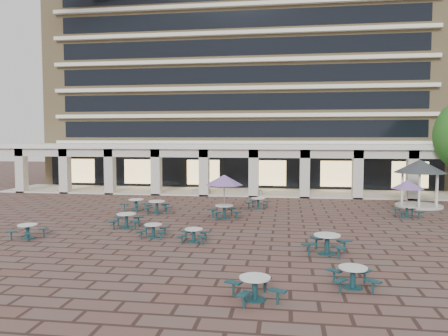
{
  "coord_description": "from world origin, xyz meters",
  "views": [
    {
      "loc": [
        4.84,
        -24.06,
        4.97
      ],
      "look_at": [
        0.95,
        3.0,
        3.06
      ],
      "focal_mm": 35.0,
      "sensor_mm": 36.0,
      "label": 1
    }
  ],
  "objects_px": {
    "picnic_table_0": "(28,230)",
    "planter_right": "(253,190)",
    "picnic_table_2": "(255,286)",
    "gazebo": "(420,172)",
    "planter_left": "(202,189)",
    "picnic_table_1": "(153,229)"
  },
  "relations": [
    {
      "from": "picnic_table_0",
      "to": "planter_right",
      "type": "xyz_separation_m",
      "value": [
        9.82,
        17.35,
        0.06
      ]
    },
    {
      "from": "picnic_table_0",
      "to": "planter_right",
      "type": "bearing_deg",
      "value": 72.92
    },
    {
      "from": "picnic_table_2",
      "to": "gazebo",
      "type": "distance_m",
      "value": 22.33
    },
    {
      "from": "picnic_table_2",
      "to": "planter_left",
      "type": "relative_size",
      "value": 1.32
    },
    {
      "from": "picnic_table_1",
      "to": "gazebo",
      "type": "xyz_separation_m",
      "value": [
        16.0,
        11.96,
        2.14
      ]
    },
    {
      "from": "gazebo",
      "to": "planter_left",
      "type": "xyz_separation_m",
      "value": [
        -16.72,
        4.23,
        -2.06
      ]
    },
    {
      "from": "picnic_table_1",
      "to": "gazebo",
      "type": "relative_size",
      "value": 0.43
    },
    {
      "from": "gazebo",
      "to": "planter_left",
      "type": "distance_m",
      "value": 17.37
    },
    {
      "from": "picnic_table_1",
      "to": "gazebo",
      "type": "distance_m",
      "value": 20.09
    },
    {
      "from": "picnic_table_2",
      "to": "planter_left",
      "type": "height_order",
      "value": "planter_left"
    },
    {
      "from": "picnic_table_1",
      "to": "planter_left",
      "type": "height_order",
      "value": "planter_left"
    },
    {
      "from": "picnic_table_2",
      "to": "picnic_table_0",
      "type": "bearing_deg",
      "value": 127.21
    },
    {
      "from": "picnic_table_2",
      "to": "planter_right",
      "type": "xyz_separation_m",
      "value": [
        -1.87,
        23.9,
        0.05
      ]
    },
    {
      "from": "picnic_table_0",
      "to": "picnic_table_2",
      "type": "bearing_deg",
      "value": -16.86
    },
    {
      "from": "gazebo",
      "to": "planter_right",
      "type": "xyz_separation_m",
      "value": [
        -12.23,
        4.23,
        -2.05
      ]
    },
    {
      "from": "picnic_table_0",
      "to": "picnic_table_1",
      "type": "height_order",
      "value": "picnic_table_0"
    },
    {
      "from": "gazebo",
      "to": "planter_right",
      "type": "distance_m",
      "value": 13.1
    },
    {
      "from": "picnic_table_0",
      "to": "planter_left",
      "type": "xyz_separation_m",
      "value": [
        5.32,
        17.35,
        0.06
      ]
    },
    {
      "from": "picnic_table_1",
      "to": "gazebo",
      "type": "bearing_deg",
      "value": 32.92
    },
    {
      "from": "picnic_table_1",
      "to": "picnic_table_0",
      "type": "bearing_deg",
      "value": -173.08
    },
    {
      "from": "picnic_table_0",
      "to": "picnic_table_2",
      "type": "xyz_separation_m",
      "value": [
        11.68,
        -6.55,
        0.01
      ]
    },
    {
      "from": "picnic_table_2",
      "to": "planter_left",
      "type": "xyz_separation_m",
      "value": [
        -6.36,
        23.9,
        0.04
      ]
    }
  ]
}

